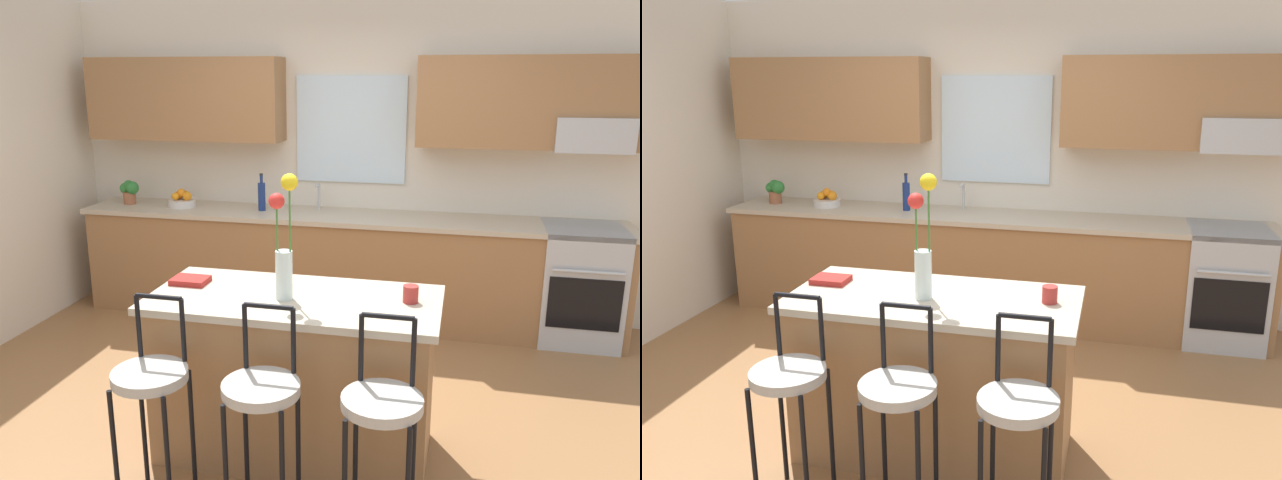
# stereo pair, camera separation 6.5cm
# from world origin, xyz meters

# --- Properties ---
(ground_plane) EXTENTS (14.00, 14.00, 0.00)m
(ground_plane) POSITION_xyz_m (0.00, 0.00, 0.00)
(ground_plane) COLOR olive
(back_wall_assembly) EXTENTS (5.60, 0.50, 2.70)m
(back_wall_assembly) POSITION_xyz_m (0.04, 1.98, 1.51)
(back_wall_assembly) COLOR beige
(back_wall_assembly) RESTS_ON ground
(counter_run) EXTENTS (4.56, 0.64, 0.92)m
(counter_run) POSITION_xyz_m (-0.00, 1.70, 0.47)
(counter_run) COLOR #996B42
(counter_run) RESTS_ON ground
(sink_faucet) EXTENTS (0.02, 0.13, 0.23)m
(sink_faucet) POSITION_xyz_m (-0.25, 1.84, 1.06)
(sink_faucet) COLOR #B7BABC
(sink_faucet) RESTS_ON counter_run
(oven_range) EXTENTS (0.60, 0.64, 0.92)m
(oven_range) POSITION_xyz_m (1.90, 1.68, 0.46)
(oven_range) COLOR #B7BABC
(oven_range) RESTS_ON ground
(kitchen_island) EXTENTS (1.54, 0.73, 0.92)m
(kitchen_island) POSITION_xyz_m (0.13, -0.32, 0.46)
(kitchen_island) COLOR #996B42
(kitchen_island) RESTS_ON ground
(bar_stool_near) EXTENTS (0.36, 0.36, 1.04)m
(bar_stool_near) POSITION_xyz_m (-0.42, -0.90, 0.64)
(bar_stool_near) COLOR black
(bar_stool_near) RESTS_ON ground
(bar_stool_middle) EXTENTS (0.36, 0.36, 1.04)m
(bar_stool_middle) POSITION_xyz_m (0.13, -0.90, 0.64)
(bar_stool_middle) COLOR black
(bar_stool_middle) RESTS_ON ground
(bar_stool_far) EXTENTS (0.36, 0.36, 1.04)m
(bar_stool_far) POSITION_xyz_m (0.68, -0.90, 0.64)
(bar_stool_far) COLOR black
(bar_stool_far) RESTS_ON ground
(flower_vase) EXTENTS (0.16, 0.09, 0.66)m
(flower_vase) POSITION_xyz_m (0.09, -0.37, 1.21)
(flower_vase) COLOR silver
(flower_vase) RESTS_ON kitchen_island
(mug_ceramic) EXTENTS (0.08, 0.08, 0.09)m
(mug_ceramic) POSITION_xyz_m (0.74, -0.27, 0.97)
(mug_ceramic) COLOR #A52D28
(mug_ceramic) RESTS_ON kitchen_island
(cookbook) EXTENTS (0.20, 0.15, 0.03)m
(cookbook) POSITION_xyz_m (-0.50, -0.25, 0.94)
(cookbook) COLOR maroon
(cookbook) RESTS_ON kitchen_island
(fruit_bowl_oranges) EXTENTS (0.24, 0.24, 0.16)m
(fruit_bowl_oranges) POSITION_xyz_m (-1.46, 1.71, 0.98)
(fruit_bowl_oranges) COLOR silver
(fruit_bowl_oranges) RESTS_ON counter_run
(bottle_olive_oil) EXTENTS (0.06, 0.06, 0.32)m
(bottle_olive_oil) POSITION_xyz_m (-0.72, 1.70, 1.05)
(bottle_olive_oil) COLOR navy
(bottle_olive_oil) RESTS_ON counter_run
(potted_plant_small) EXTENTS (0.19, 0.13, 0.22)m
(potted_plant_small) POSITION_xyz_m (-1.97, 1.70, 1.04)
(potted_plant_small) COLOR #9E5B3D
(potted_plant_small) RESTS_ON counter_run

